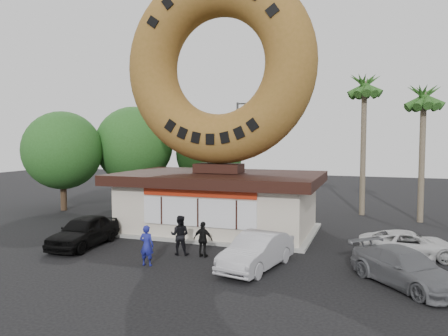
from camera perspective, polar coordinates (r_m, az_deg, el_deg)
ground at (r=19.47m, az=-6.72°, el=-11.69°), size 90.00×90.00×0.00m
donut_shop at (r=24.53m, az=-0.69°, el=-4.18°), size 11.20×7.20×3.80m
giant_donut at (r=24.61m, az=-0.69°, el=13.20°), size 10.78×2.75×10.78m
tree_west at (r=34.71m, az=-11.67°, el=2.90°), size 6.00×6.00×7.65m
tree_mid at (r=34.14m, az=-1.94°, el=1.92°), size 5.20×5.20×6.63m
tree_far at (r=33.43m, az=-20.34°, el=2.17°), size 5.60×5.60×7.14m
palm_near at (r=31.05m, az=17.88°, el=9.64°), size 2.60×2.60×9.75m
palm_far at (r=29.61m, az=24.64°, el=7.95°), size 2.60×2.60×8.75m
street_lamp at (r=34.38m, az=1.99°, el=2.71°), size 2.11×0.20×8.00m
person_left at (r=18.44m, az=-10.07°, el=-9.92°), size 0.62×0.42×1.68m
person_center at (r=19.87m, az=-5.79°, el=-8.71°), size 0.97×0.82×1.78m
person_right at (r=19.43m, az=-2.74°, el=-9.30°), size 0.96×0.49×1.57m
car_black at (r=22.30m, az=-17.84°, el=-7.86°), size 1.99×4.46×1.49m
car_silver at (r=17.84m, az=4.29°, el=-10.78°), size 2.37×4.52×1.42m
car_grey at (r=17.09m, az=22.56°, el=-11.95°), size 4.29×4.56×1.29m
car_white at (r=20.98m, az=23.08°, el=-9.19°), size 4.45×2.56×1.17m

